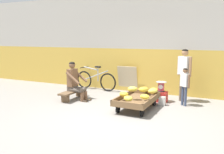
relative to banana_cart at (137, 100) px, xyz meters
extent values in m
plane|color=gray|center=(-0.30, -1.01, -0.24)|extent=(80.00, 80.00, 0.00)
cube|color=gold|center=(-0.30, 2.10, 0.50)|extent=(16.00, 0.30, 1.48)
cube|color=#A8A399|center=(-0.30, 2.10, 2.15)|extent=(16.00, 0.30, 1.83)
cube|color=brown|center=(0.00, 0.00, -0.01)|extent=(0.88, 1.46, 0.05)
cube|color=brown|center=(-0.40, 0.01, 0.07)|extent=(0.08, 1.44, 0.10)
cube|color=brown|center=(0.40, -0.01, 0.07)|extent=(0.08, 1.44, 0.10)
cube|color=brown|center=(0.02, 0.70, 0.07)|extent=(0.84, 0.06, 0.10)
cube|color=brown|center=(-0.02, -0.70, 0.07)|extent=(0.84, 0.06, 0.10)
cylinder|color=black|center=(-0.30, 0.51, -0.15)|extent=(0.06, 0.18, 0.18)
cylinder|color=black|center=(0.33, 0.49, -0.15)|extent=(0.06, 0.18, 0.18)
cylinder|color=black|center=(-0.33, -0.49, -0.15)|extent=(0.06, 0.18, 0.18)
cylinder|color=black|center=(0.30, -0.51, -0.15)|extent=(0.06, 0.18, 0.18)
ellipsoid|color=yellow|center=(0.29, 0.41, 0.18)|extent=(0.29, 0.27, 0.13)
ellipsoid|color=gold|center=(-0.02, -0.59, 0.18)|extent=(0.29, 0.26, 0.13)
ellipsoid|color=gold|center=(0.03, 0.58, 0.18)|extent=(0.30, 0.27, 0.13)
ellipsoid|color=gold|center=(0.29, -0.27, 0.18)|extent=(0.28, 0.23, 0.13)
ellipsoid|color=gold|center=(0.29, 0.56, 0.18)|extent=(0.29, 0.26, 0.13)
ellipsoid|color=gold|center=(-0.27, -0.24, 0.18)|extent=(0.24, 0.19, 0.13)
ellipsoid|color=gold|center=(0.18, -0.05, 0.31)|extent=(0.30, 0.27, 0.13)
ellipsoid|color=yellow|center=(-0.10, -0.09, 0.31)|extent=(0.28, 0.24, 0.13)
cube|color=brown|center=(-2.11, 0.16, 0.00)|extent=(0.30, 1.10, 0.05)
cube|color=brown|center=(-2.11, 0.55, -0.13)|extent=(0.24, 0.08, 0.22)
cube|color=brown|center=(-2.11, -0.22, -0.13)|extent=(0.24, 0.08, 0.22)
cylinder|color=brown|center=(-1.70, 0.23, -0.11)|extent=(0.10, 0.10, 0.27)
cube|color=#4C3D2D|center=(-1.64, 0.23, -0.22)|extent=(0.22, 0.10, 0.04)
cylinder|color=brown|center=(-1.90, 0.24, 0.08)|extent=(0.40, 0.15, 0.13)
cylinder|color=brown|center=(-1.71, 0.05, -0.11)|extent=(0.10, 0.10, 0.27)
cube|color=#4C3D2D|center=(-1.65, 0.05, -0.22)|extent=(0.22, 0.10, 0.04)
cylinder|color=brown|center=(-1.91, 0.06, 0.08)|extent=(0.40, 0.15, 0.13)
cube|color=brown|center=(-2.11, 0.16, 0.10)|extent=(0.23, 0.29, 0.14)
cube|color=brown|center=(-2.11, 0.16, 0.43)|extent=(0.19, 0.33, 0.52)
cylinder|color=brown|center=(-1.94, 0.35, 0.46)|extent=(0.47, 0.10, 0.36)
cylinder|color=brown|center=(-1.95, -0.05, 0.46)|extent=(0.47, 0.10, 0.36)
sphere|color=brown|center=(-2.11, 0.16, 0.80)|extent=(0.19, 0.19, 0.19)
ellipsoid|color=black|center=(-2.11, 0.16, 0.86)|extent=(0.17, 0.17, 0.09)
cube|color=red|center=(0.39, 1.00, -0.09)|extent=(0.36, 0.28, 0.30)
cylinder|color=#28282D|center=(0.39, 1.00, 0.07)|extent=(0.20, 0.20, 0.03)
cube|color=#C6384C|center=(0.39, 1.00, 0.21)|extent=(0.16, 0.10, 0.24)
cylinder|color=white|center=(0.39, 0.95, 0.21)|extent=(0.13, 0.01, 0.13)
cylinder|color=#B2B5BA|center=(0.39, 1.00, 0.34)|extent=(0.30, 0.30, 0.01)
torus|color=black|center=(-2.63, 1.69, 0.08)|extent=(0.64, 0.11, 0.64)
torus|color=black|center=(-1.61, 1.59, 0.08)|extent=(0.64, 0.11, 0.64)
cylinder|color=#9EA0A5|center=(-2.12, 1.64, 0.28)|extent=(1.03, 0.14, 0.43)
cylinder|color=#9EA0A5|center=(-2.02, 1.63, 0.32)|extent=(0.04, 0.04, 0.48)
cylinder|color=#9EA0A5|center=(-2.32, 1.66, 0.52)|extent=(0.62, 0.10, 0.12)
cube|color=black|center=(-2.02, 1.63, 0.59)|extent=(0.21, 0.12, 0.05)
cylinder|color=black|center=(-2.63, 1.69, 0.54)|extent=(0.08, 0.48, 0.03)
cube|color=#C6B289|center=(-1.01, 1.90, 0.20)|extent=(0.70, 0.22, 0.88)
cylinder|color=brown|center=(1.04, 1.26, 0.16)|extent=(0.10, 0.10, 0.80)
cylinder|color=brown|center=(0.90, 1.34, 0.16)|extent=(0.10, 0.10, 0.80)
cube|color=silver|center=(0.97, 1.30, 0.82)|extent=(0.38, 0.34, 0.52)
cylinder|color=#9E704C|center=(1.15, 1.19, 0.80)|extent=(0.07, 0.07, 0.56)
cylinder|color=#9E704C|center=(0.79, 1.41, 0.80)|extent=(0.07, 0.07, 0.56)
sphere|color=#9E704C|center=(0.97, 1.30, 1.19)|extent=(0.19, 0.19, 0.19)
ellipsoid|color=black|center=(0.97, 1.30, 1.25)|extent=(0.17, 0.17, 0.09)
cylinder|color=#38425B|center=(1.11, 0.83, 0.03)|extent=(0.07, 0.07, 0.54)
cylinder|color=#38425B|center=(1.02, 0.89, 0.03)|extent=(0.07, 0.07, 0.54)
cube|color=silver|center=(1.06, 0.86, 0.48)|extent=(0.25, 0.23, 0.35)
cylinder|color=brown|center=(1.18, 0.78, 0.46)|extent=(0.05, 0.05, 0.38)
cylinder|color=brown|center=(0.94, 0.94, 0.46)|extent=(0.05, 0.05, 0.38)
sphere|color=brown|center=(1.06, 0.86, 0.73)|extent=(0.13, 0.13, 0.13)
ellipsoid|color=black|center=(1.06, 0.86, 0.77)|extent=(0.12, 0.12, 0.06)
cube|color=silver|center=(0.51, 0.65, -0.12)|extent=(0.18, 0.12, 0.24)
camera|label=1|loc=(1.97, -5.81, 1.62)|focal=38.67mm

